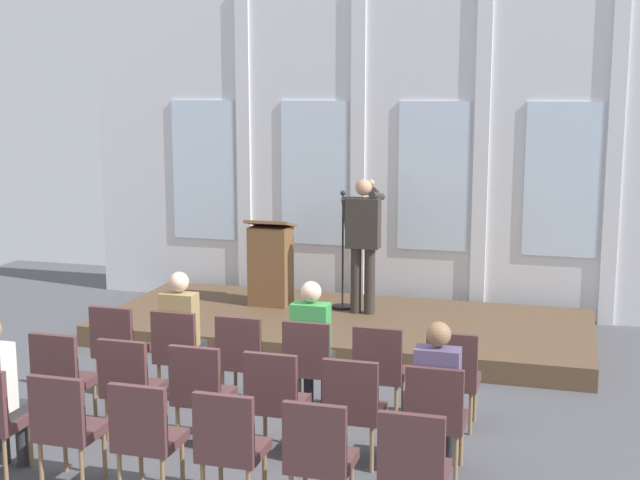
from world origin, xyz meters
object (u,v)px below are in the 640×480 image
object	(u,v)px
mic_stand	(343,283)
chair_r0_c3	(310,361)
chair_r2_c4	(319,453)
chair_r2_c5	(414,464)
audience_r0_c1	(182,328)
chair_r0_c0	(117,344)
chair_r1_c1	(129,381)
chair_r2_c1	(66,423)
chair_r1_c2	(200,389)
lectern	(271,264)
audience_r0_c3	(312,339)
audience_r1_c5	(438,388)
chair_r1_c3	(275,396)
chair_r0_c5	(453,373)
chair_r1_c4	(353,404)
chair_r0_c4	(380,367)
chair_r2_c2	(145,432)
speaker	(363,236)
chair_r0_c1	(179,349)
chair_r0_c2	(243,355)
chair_r1_c5	(436,412)
chair_r2_c3	(230,442)
chair_r1_c0	(62,374)

from	to	relation	value
mic_stand	chair_r0_c3	bearing A→B (deg)	-81.07
chair_r0_c3	chair_r2_c4	distance (m)	2.15
chair_r2_c5	audience_r0_c1	bearing A→B (deg)	142.17
chair_r0_c0	chair_r0_c3	xyz separation A→B (m)	(2.05, 0.00, 0.00)
chair_r1_c1	chair_r2_c1	distance (m)	1.02
audience_r0_c1	chair_r2_c5	world-z (taller)	audience_r0_c1
chair_r0_c0	chair_r1_c2	world-z (taller)	same
lectern	chair_r0_c0	bearing A→B (deg)	-100.91
audience_r0_c3	audience_r1_c5	world-z (taller)	audience_r0_c3
chair_r0_c3	audience_r0_c3	distance (m)	0.21
chair_r0_c0	audience_r1_c5	bearing A→B (deg)	-15.33
chair_r1_c1	chair_r1_c3	size ratio (longest dim) A/B	1.00
audience_r0_c3	chair_r1_c2	distance (m)	1.31
chair_r2_c4	audience_r0_c3	bearing A→B (deg)	107.84
chair_r0_c5	chair_r1_c1	xyz separation A→B (m)	(-2.74, -1.02, 0.00)
chair_r0_c3	chair_r2_c5	bearing A→B (deg)	-56.19
chair_r0_c0	chair_r1_c4	world-z (taller)	same
chair_r0_c0	chair_r2_c5	bearing A→B (deg)	-30.85
chair_r0_c4	chair_r2_c2	xyz separation A→B (m)	(-1.37, -2.04, 0.00)
audience_r1_c5	speaker	bearing A→B (deg)	111.68
chair_r0_c0	speaker	bearing A→B (deg)	57.68
chair_r0_c1	audience_r1_c5	distance (m)	2.90
mic_stand	chair_r1_c4	bearing A→B (deg)	-74.18
chair_r0_c4	audience_r1_c5	xyz separation A→B (m)	(0.68, -0.94, 0.17)
chair_r2_c5	chair_r1_c3	bearing A→B (deg)	143.25
chair_r0_c3	chair_r1_c1	distance (m)	1.71
lectern	chair_r2_c4	distance (m)	5.54
chair_r0_c2	chair_r2_c1	distance (m)	2.15
speaker	chair_r0_c3	size ratio (longest dim) A/B	1.84
speaker	chair_r1_c3	world-z (taller)	speaker
lectern	chair_r1_c4	world-z (taller)	lectern
speaker	chair_r0_c4	world-z (taller)	speaker
audience_r0_c3	chair_r2_c1	distance (m)	2.53
speaker	chair_r1_c1	distance (m)	4.22
chair_r0_c0	chair_r2_c1	size ratio (longest dim) A/B	1.00
lectern	chair_r1_c3	size ratio (longest dim) A/B	1.23
chair_r0_c2	chair_r1_c5	bearing A→B (deg)	-26.46
mic_stand	chair_r1_c2	bearing A→B (deg)	-92.66
chair_r1_c4	chair_r2_c3	bearing A→B (deg)	-123.81
mic_stand	chair_r1_c0	world-z (taller)	mic_stand
chair_r1_c3	chair_r2_c3	world-z (taller)	same
chair_r1_c4	chair_r1_c0	bearing A→B (deg)	180.00
chair_r1_c3	chair_r2_c3	distance (m)	1.02
chair_r0_c2	chair_r2_c1	size ratio (longest dim) A/B	1.00
lectern	chair_r2_c2	world-z (taller)	lectern
chair_r0_c3	chair_r1_c0	xyz separation A→B (m)	(-2.05, -1.02, 0.00)
audience_r0_c3	audience_r1_c5	distance (m)	1.71
chair_r1_c3	chair_r1_c1	bearing A→B (deg)	180.00
chair_r0_c4	chair_r0_c1	bearing A→B (deg)	180.00
chair_r0_c1	chair_r2_c5	bearing A→B (deg)	-36.75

